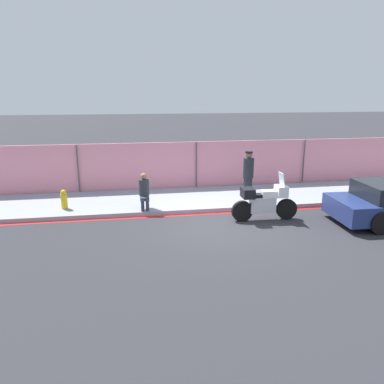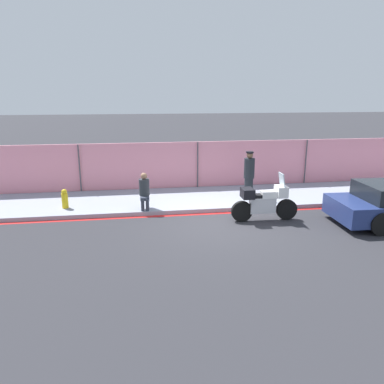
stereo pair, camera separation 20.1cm
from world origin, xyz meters
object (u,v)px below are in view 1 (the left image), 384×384
object	(u,v)px
officer_standing	(248,174)
person_seated_on_curb	(144,189)
fire_hydrant	(64,199)
motorcycle	(264,201)

from	to	relation	value
officer_standing	person_seated_on_curb	bearing A→B (deg)	-168.40
person_seated_on_curb	officer_standing	bearing A→B (deg)	11.60
person_seated_on_curb	fire_hydrant	xyz separation A→B (m)	(-2.67, 0.41, -0.34)
officer_standing	motorcycle	bearing A→B (deg)	-94.49
motorcycle	person_seated_on_curb	bearing A→B (deg)	159.73
motorcycle	fire_hydrant	world-z (taller)	motorcycle
officer_standing	person_seated_on_curb	distance (m)	3.95
motorcycle	fire_hydrant	distance (m)	6.62
motorcycle	officer_standing	world-z (taller)	officer_standing
person_seated_on_curb	fire_hydrant	world-z (taller)	person_seated_on_curb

